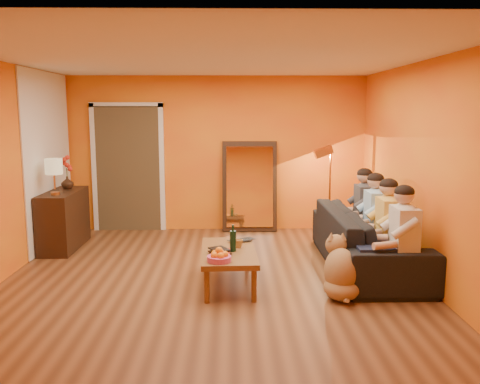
{
  "coord_description": "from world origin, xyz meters",
  "views": [
    {
      "loc": [
        0.24,
        -5.84,
        2.0
      ],
      "look_at": [
        0.35,
        0.5,
        1.0
      ],
      "focal_mm": 38.0,
      "sensor_mm": 36.0,
      "label": 1
    }
  ],
  "objects_px": {
    "sofa": "(367,239)",
    "vase": "(67,183)",
    "person_mid_right": "(375,219)",
    "laptop": "(243,241)",
    "tumbler": "(239,244)",
    "mirror_frame": "(250,186)",
    "table_lamp": "(54,177)",
    "coffee_table": "(229,268)",
    "person_far_left": "(404,240)",
    "person_far_right": "(365,211)",
    "dog": "(341,266)",
    "wine_bottle": "(233,238)",
    "person_mid_left": "(388,229)",
    "floor_lamp": "(330,193)",
    "sideboard": "(64,220)"
  },
  "relations": [
    {
      "from": "sofa",
      "to": "vase",
      "type": "bearing_deg",
      "value": 73.4
    },
    {
      "from": "person_mid_right",
      "to": "laptop",
      "type": "xyz_separation_m",
      "value": [
        -1.74,
        -0.43,
        -0.18
      ]
    },
    {
      "from": "tumbler",
      "to": "mirror_frame",
      "type": "bearing_deg",
      "value": 85.2
    },
    {
      "from": "table_lamp",
      "to": "coffee_table",
      "type": "bearing_deg",
      "value": -29.67
    },
    {
      "from": "person_far_left",
      "to": "laptop",
      "type": "distance_m",
      "value": 1.88
    },
    {
      "from": "person_far_right",
      "to": "vase",
      "type": "height_order",
      "value": "person_far_right"
    },
    {
      "from": "table_lamp",
      "to": "person_mid_right",
      "type": "distance_m",
      "value": 4.44
    },
    {
      "from": "tumbler",
      "to": "laptop",
      "type": "bearing_deg",
      "value": 75.38
    },
    {
      "from": "dog",
      "to": "person_mid_right",
      "type": "xyz_separation_m",
      "value": [
        0.71,
        1.21,
        0.26
      ]
    },
    {
      "from": "wine_bottle",
      "to": "vase",
      "type": "distance_m",
      "value": 3.22
    },
    {
      "from": "person_mid_left",
      "to": "wine_bottle",
      "type": "distance_m",
      "value": 1.89
    },
    {
      "from": "person_far_left",
      "to": "wine_bottle",
      "type": "xyz_separation_m",
      "value": [
        -1.87,
        0.27,
        -0.03
      ]
    },
    {
      "from": "table_lamp",
      "to": "dog",
      "type": "xyz_separation_m",
      "value": [
        3.66,
        -1.82,
        -0.75
      ]
    },
    {
      "from": "person_mid_right",
      "to": "laptop",
      "type": "distance_m",
      "value": 1.8
    },
    {
      "from": "floor_lamp",
      "to": "table_lamp",
      "type": "bearing_deg",
      "value": -168.71
    },
    {
      "from": "person_mid_left",
      "to": "tumbler",
      "type": "bearing_deg",
      "value": -176.51
    },
    {
      "from": "coffee_table",
      "to": "person_far_right",
      "type": "relative_size",
      "value": 1.0
    },
    {
      "from": "person_mid_right",
      "to": "wine_bottle",
      "type": "bearing_deg",
      "value": -156.1
    },
    {
      "from": "floor_lamp",
      "to": "person_far_right",
      "type": "relative_size",
      "value": 1.18
    },
    {
      "from": "person_mid_right",
      "to": "coffee_table",
      "type": "bearing_deg",
      "value": -157.92
    },
    {
      "from": "person_far_right",
      "to": "tumbler",
      "type": "height_order",
      "value": "person_far_right"
    },
    {
      "from": "sofa",
      "to": "dog",
      "type": "height_order",
      "value": "sofa"
    },
    {
      "from": "sofa",
      "to": "tumbler",
      "type": "relative_size",
      "value": 25.49
    },
    {
      "from": "table_lamp",
      "to": "sofa",
      "type": "bearing_deg",
      "value": -9.56
    },
    {
      "from": "sofa",
      "to": "person_mid_right",
      "type": "relative_size",
      "value": 2.1
    },
    {
      "from": "sofa",
      "to": "coffee_table",
      "type": "xyz_separation_m",
      "value": [
        -1.79,
        -0.68,
        -0.16
      ]
    },
    {
      "from": "sideboard",
      "to": "person_far_left",
      "type": "bearing_deg",
      "value": -24.75
    },
    {
      "from": "dog",
      "to": "person_far_right",
      "type": "height_order",
      "value": "person_far_right"
    },
    {
      "from": "coffee_table",
      "to": "vase",
      "type": "bearing_deg",
      "value": 139.38
    },
    {
      "from": "mirror_frame",
      "to": "vase",
      "type": "bearing_deg",
      "value": -163.43
    },
    {
      "from": "sofa",
      "to": "person_far_right",
      "type": "height_order",
      "value": "person_far_right"
    },
    {
      "from": "coffee_table",
      "to": "person_far_right",
      "type": "height_order",
      "value": "person_far_right"
    },
    {
      "from": "person_mid_left",
      "to": "mirror_frame",
      "type": "bearing_deg",
      "value": 121.84
    },
    {
      "from": "dog",
      "to": "floor_lamp",
      "type": "bearing_deg",
      "value": 97.51
    },
    {
      "from": "mirror_frame",
      "to": "person_far_right",
      "type": "distance_m",
      "value": 2.15
    },
    {
      "from": "person_far_right",
      "to": "wine_bottle",
      "type": "height_order",
      "value": "person_far_right"
    },
    {
      "from": "sofa",
      "to": "floor_lamp",
      "type": "bearing_deg",
      "value": 6.66
    },
    {
      "from": "wine_bottle",
      "to": "tumbler",
      "type": "relative_size",
      "value": 3.09
    },
    {
      "from": "sofa",
      "to": "mirror_frame",
      "type": "bearing_deg",
      "value": 34.7
    },
    {
      "from": "vase",
      "to": "coffee_table",
      "type": "bearing_deg",
      "value": -38.47
    },
    {
      "from": "mirror_frame",
      "to": "floor_lamp",
      "type": "xyz_separation_m",
      "value": [
        1.26,
        -0.5,
        -0.04
      ]
    },
    {
      "from": "mirror_frame",
      "to": "tumbler",
      "type": "distance_m",
      "value": 2.68
    },
    {
      "from": "person_far_left",
      "to": "sofa",
      "type": "bearing_deg",
      "value": 97.41
    },
    {
      "from": "sideboard",
      "to": "coffee_table",
      "type": "relative_size",
      "value": 0.97
    },
    {
      "from": "vase",
      "to": "person_mid_left",
      "type": "bearing_deg",
      "value": -21.42
    },
    {
      "from": "person_mid_right",
      "to": "person_far_right",
      "type": "distance_m",
      "value": 0.55
    },
    {
      "from": "dog",
      "to": "tumbler",
      "type": "height_order",
      "value": "dog"
    },
    {
      "from": "person_mid_left",
      "to": "table_lamp",
      "type": "bearing_deg",
      "value": 165.08
    },
    {
      "from": "sideboard",
      "to": "floor_lamp",
      "type": "bearing_deg",
      "value": 8.17
    },
    {
      "from": "sideboard",
      "to": "wine_bottle",
      "type": "xyz_separation_m",
      "value": [
        2.5,
        -1.74,
        0.15
      ]
    }
  ]
}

